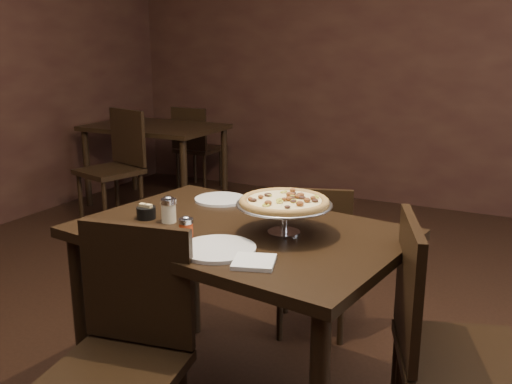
% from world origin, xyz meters
% --- Properties ---
extents(room, '(6.04, 7.04, 2.84)m').
position_xyz_m(room, '(0.06, 0.03, 1.40)').
color(room, black).
rests_on(room, ground).
extents(dining_table, '(1.36, 1.00, 0.79)m').
position_xyz_m(dining_table, '(-0.02, 0.10, 0.68)').
color(dining_table, black).
rests_on(dining_table, ground).
extents(background_table, '(1.20, 0.80, 0.75)m').
position_xyz_m(background_table, '(-2.20, 2.45, 0.65)').
color(background_table, black).
rests_on(background_table, ground).
extents(pizza_stand, '(0.37, 0.37, 0.15)m').
position_xyz_m(pizza_stand, '(0.16, 0.12, 0.91)').
color(pizza_stand, silver).
rests_on(pizza_stand, dining_table).
extents(parmesan_shaker, '(0.06, 0.06, 0.11)m').
position_xyz_m(parmesan_shaker, '(-0.32, 0.03, 0.84)').
color(parmesan_shaker, beige).
rests_on(parmesan_shaker, dining_table).
extents(pepper_flake_shaker, '(0.05, 0.05, 0.10)m').
position_xyz_m(pepper_flake_shaker, '(-0.13, -0.12, 0.83)').
color(pepper_flake_shaker, maroon).
rests_on(pepper_flake_shaker, dining_table).
extents(packet_caddy, '(0.08, 0.08, 0.06)m').
position_xyz_m(packet_caddy, '(-0.43, 0.03, 0.81)').
color(packet_caddy, black).
rests_on(packet_caddy, dining_table).
extents(napkin_stack, '(0.17, 0.17, 0.01)m').
position_xyz_m(napkin_stack, '(0.20, -0.21, 0.79)').
color(napkin_stack, silver).
rests_on(napkin_stack, dining_table).
extents(plate_left, '(0.24, 0.24, 0.01)m').
position_xyz_m(plate_left, '(-0.29, 0.41, 0.79)').
color(plate_left, silver).
rests_on(plate_left, dining_table).
extents(plate_near, '(0.27, 0.27, 0.01)m').
position_xyz_m(plate_near, '(0.03, -0.16, 0.79)').
color(plate_near, silver).
rests_on(plate_near, dining_table).
extents(serving_spatula, '(0.15, 0.15, 0.02)m').
position_xyz_m(serving_spatula, '(0.23, 0.09, 0.91)').
color(serving_spatula, silver).
rests_on(serving_spatula, pizza_stand).
extents(chair_far, '(0.49, 0.49, 0.82)m').
position_xyz_m(chair_far, '(0.03, 0.78, 0.45)').
color(chair_far, black).
rests_on(chair_far, ground).
extents(chair_near, '(0.49, 0.49, 0.90)m').
position_xyz_m(chair_near, '(-0.18, -0.45, 0.49)').
color(chair_near, black).
rests_on(chair_near, ground).
extents(chair_side, '(0.55, 0.55, 0.93)m').
position_xyz_m(chair_side, '(0.78, 0.08, 0.51)').
color(chair_side, black).
rests_on(chair_side, ground).
extents(bg_chair_far, '(0.40, 0.40, 0.86)m').
position_xyz_m(bg_chair_far, '(-2.17, 3.09, 0.47)').
color(bg_chair_far, black).
rests_on(bg_chair_far, ground).
extents(bg_chair_near, '(0.55, 0.55, 0.95)m').
position_xyz_m(bg_chair_near, '(-2.15, 1.84, 0.52)').
color(bg_chair_near, black).
rests_on(bg_chair_near, ground).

